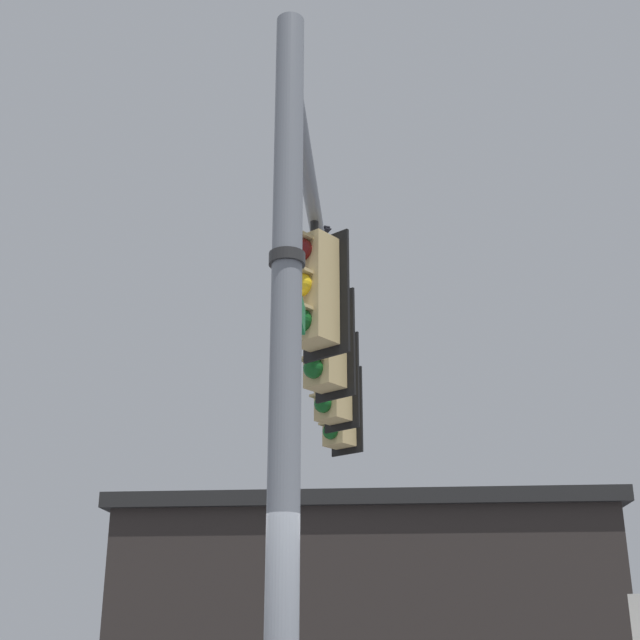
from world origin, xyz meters
TOP-DOWN VIEW (x-y plane):
  - signal_pole at (0.00, 0.00)m, footprint 0.20×0.20m
  - mast_arm at (2.36, -3.20)m, footprint 4.83×6.47m
  - traffic_light_nearest_pole at (1.32, -1.76)m, footprint 0.54×0.49m
  - traffic_light_mid_inner at (2.17, -2.91)m, footprint 0.54×0.49m
  - traffic_light_mid_outer at (3.02, -4.07)m, footprint 0.54×0.49m
  - traffic_light_arm_end at (3.87, -5.22)m, footprint 0.54×0.49m
  - street_name_sign at (0.23, -0.32)m, footprint 0.83×1.07m
  - bird_flying at (3.62, -4.58)m, footprint 0.47×0.30m
  - storefront_building at (8.95, -12.41)m, footprint 12.79×12.41m

SIDE VIEW (x-z plane):
  - storefront_building at x=8.95m, z-range 0.01..4.57m
  - signal_pole at x=0.00m, z-range 0.00..6.07m
  - street_name_sign at x=0.23m, z-range 4.04..4.26m
  - traffic_light_nearest_pole at x=1.32m, z-range 4.19..5.51m
  - traffic_light_mid_inner at x=2.17m, z-range 4.19..5.51m
  - traffic_light_mid_outer at x=3.02m, z-range 4.19..5.51m
  - traffic_light_arm_end at x=3.87m, z-range 4.19..5.51m
  - mast_arm at x=2.36m, z-range 5.55..5.69m
  - bird_flying at x=3.62m, z-range 7.12..7.24m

